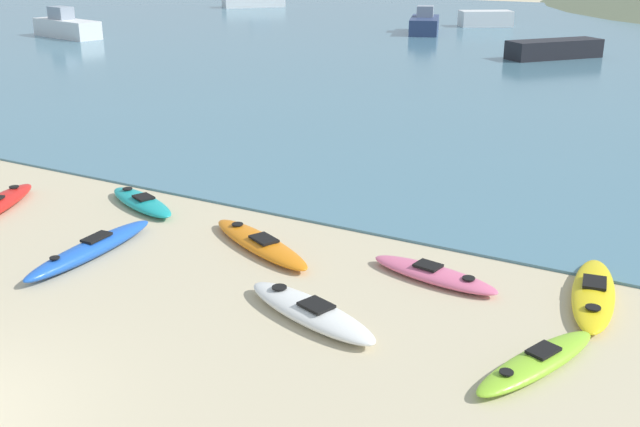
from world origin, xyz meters
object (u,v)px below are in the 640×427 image
kayak_on_sand_7 (91,249)px  moored_boat_3 (254,0)px  kayak_on_sand_3 (593,294)px  moored_boat_1 (485,19)px  kayak_on_sand_4 (537,362)px  kayak_on_sand_5 (141,202)px  moored_boat_4 (424,24)px  kayak_on_sand_1 (434,274)px  moored_boat_2 (554,49)px  kayak_on_sand_6 (310,311)px  kayak_on_sand_2 (260,243)px  moored_boat_0 (66,27)px

kayak_on_sand_7 → moored_boat_3: size_ratio=0.61×
kayak_on_sand_3 → moored_boat_1: moored_boat_1 is taller
kayak_on_sand_4 → kayak_on_sand_5: 10.63m
kayak_on_sand_5 → kayak_on_sand_7: kayak_on_sand_7 is taller
kayak_on_sand_4 → kayak_on_sand_7: 9.11m
moored_boat_3 → moored_boat_4: bearing=-28.9°
kayak_on_sand_1 → kayak_on_sand_7: kayak_on_sand_7 is taller
kayak_on_sand_5 → kayak_on_sand_1: bearing=-3.2°
kayak_on_sand_7 → moored_boat_2: (1.70, 32.85, 0.39)m
kayak_on_sand_1 → kayak_on_sand_4: 3.36m
kayak_on_sand_1 → kayak_on_sand_3: size_ratio=0.84×
kayak_on_sand_1 → moored_boat_2: 30.86m
kayak_on_sand_6 → kayak_on_sand_7: size_ratio=0.86×
moored_boat_2 → kayak_on_sand_6: bearing=-83.7°
moored_boat_3 → moored_boat_4: moored_boat_3 is taller
kayak_on_sand_6 → moored_boat_1: 49.02m
kayak_on_sand_2 → moored_boat_2: bearing=92.1°
moored_boat_0 → moored_boat_2: moored_boat_0 is taller
kayak_on_sand_4 → moored_boat_2: (-7.41, 32.69, 0.43)m
moored_boat_2 → moored_boat_4: (-10.92, 7.97, 0.14)m
kayak_on_sand_1 → moored_boat_0: bearing=146.1°
moored_boat_3 → moored_boat_0: bearing=-83.2°
kayak_on_sand_5 → moored_boat_1: (-5.66, 44.51, 0.49)m
moored_boat_1 → kayak_on_sand_6: bearing=-75.6°
kayak_on_sand_4 → moored_boat_0: 46.56m
moored_boat_0 → moored_boat_1: size_ratio=1.42×
moored_boat_1 → moored_boat_0: bearing=-137.1°
kayak_on_sand_4 → moored_boat_2: size_ratio=0.54×
kayak_on_sand_5 → moored_boat_1: 44.88m
kayak_on_sand_2 → moored_boat_2: (-1.11, 30.83, 0.42)m
kayak_on_sand_4 → moored_boat_3: bearing=127.9°
moored_boat_0 → kayak_on_sand_3: bearing=-31.3°
kayak_on_sand_1 → kayak_on_sand_4: size_ratio=0.97×
kayak_on_sand_5 → kayak_on_sand_6: 7.15m
kayak_on_sand_2 → moored_boat_1: bearing=102.0°
moored_boat_1 → moored_boat_3: size_ratio=0.72×
kayak_on_sand_1 → moored_boat_4: moored_boat_4 is taller
kayak_on_sand_3 → moored_boat_3: size_ratio=0.56×
kayak_on_sand_4 → moored_boat_4: moored_boat_4 is taller
kayak_on_sand_1 → moored_boat_2: size_ratio=0.53×
kayak_on_sand_3 → kayak_on_sand_7: kayak_on_sand_7 is taller
kayak_on_sand_2 → kayak_on_sand_4: size_ratio=1.19×
kayak_on_sand_7 → moored_boat_1: moored_boat_1 is taller
moored_boat_3 → moored_boat_4: 26.64m
kayak_on_sand_1 → moored_boat_3: moored_boat_3 is taller
kayak_on_sand_5 → moored_boat_4: bearing=101.9°
kayak_on_sand_6 → moored_boat_0: size_ratio=0.52×
kayak_on_sand_1 → moored_boat_2: bearing=99.1°
kayak_on_sand_3 → moored_boat_1: 47.21m
kayak_on_sand_1 → kayak_on_sand_3: (2.83, 0.62, 0.01)m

